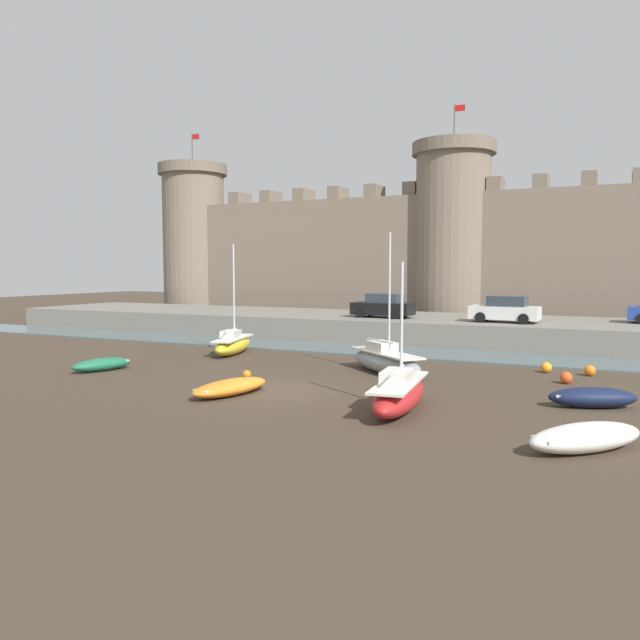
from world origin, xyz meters
TOP-DOWN VIEW (x-y plane):
  - ground_plane at (0.00, 0.00)m, footprint 160.00×160.00m
  - water_channel at (0.00, 12.76)m, footprint 80.00×4.50m
  - quay_road at (0.00, 20.01)m, footprint 63.96×10.00m
  - castle at (-0.00, 30.04)m, footprint 58.72×6.75m
  - rowboat_foreground_centre at (-9.68, 0.71)m, footprint 1.82×3.08m
  - sailboat_foreground_left at (2.71, 5.74)m, footprint 5.09×4.66m
  - rowboat_midflat_left at (-1.05, -1.44)m, footprint 2.08×3.87m
  - rowboat_midflat_centre at (11.57, -3.66)m, footprint 3.38×3.48m
  - rowboat_near_channel_right at (11.58, 2.06)m, footprint 3.20×2.08m
  - sailboat_near_channel_left at (-7.23, 8.21)m, footprint 2.46×5.05m
  - sailboat_midflat_right at (5.64, -1.29)m, footprint 1.94×5.40m
  - mooring_buoy_near_channel at (11.29, 8.97)m, footprint 0.50×0.50m
  - mooring_buoy_near_shore at (-2.35, 1.82)m, footprint 0.39×0.39m
  - mooring_buoy_mid_mud at (10.45, 6.50)m, footprint 0.52×0.52m
  - mooring_buoy_off_centre at (9.42, 9.06)m, footprint 0.50×0.50m
  - car_quay_east at (-1.84, 18.34)m, footprint 4.19×2.05m
  - car_quay_centre_west at (6.19, 17.92)m, footprint 4.19×2.05m

SIDE VIEW (x-z plane):
  - ground_plane at x=0.00m, z-range 0.00..0.00m
  - water_channel at x=0.00m, z-range 0.00..0.10m
  - mooring_buoy_near_shore at x=-2.35m, z-range 0.00..0.39m
  - mooring_buoy_near_channel at x=11.29m, z-range 0.00..0.50m
  - mooring_buoy_off_centre at x=9.42m, z-range 0.00..0.50m
  - mooring_buoy_mid_mud at x=10.45m, z-range 0.00..0.52m
  - rowboat_midflat_left at x=-1.05m, z-range 0.02..0.62m
  - rowboat_foreground_centre at x=-9.68m, z-range 0.02..0.62m
  - rowboat_near_channel_right at x=11.58m, z-range 0.02..0.74m
  - rowboat_midflat_centre at x=11.57m, z-range 0.02..0.77m
  - sailboat_near_channel_left at x=-7.23m, z-range -2.54..3.68m
  - sailboat_foreground_left at x=2.71m, z-range -2.64..3.83m
  - sailboat_midflat_right at x=5.64m, z-range -1.93..3.14m
  - quay_road at x=0.00m, z-range 0.00..1.53m
  - car_quay_east at x=-1.84m, z-range 1.50..3.12m
  - car_quay_centre_west at x=6.19m, z-range 1.50..3.12m
  - castle at x=0.00m, z-range -2.40..15.62m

